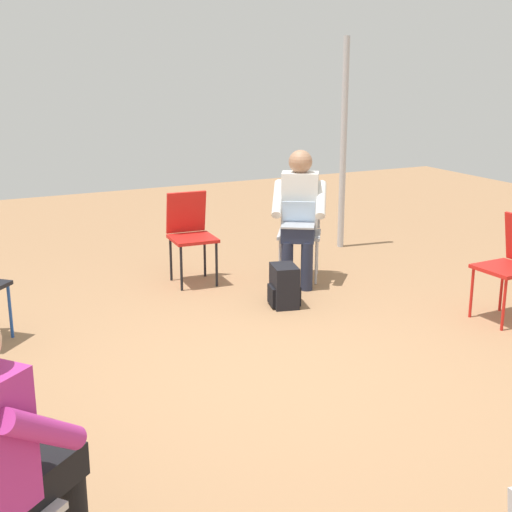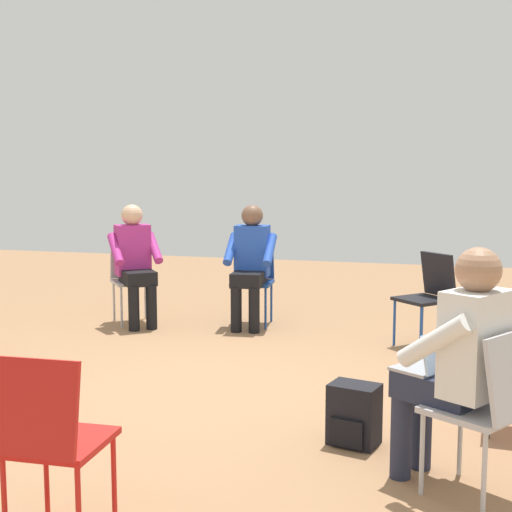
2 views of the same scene
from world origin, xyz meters
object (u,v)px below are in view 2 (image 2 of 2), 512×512
Objects in this scene: chair_east at (254,276)px; person_with_laptop at (458,355)px; person_in_magenta at (135,258)px; chair_northeast at (132,275)px; chair_west at (50,435)px; chair_southeast at (428,292)px; backpack_near_laptop_user at (354,418)px; chair_southwest at (487,402)px; person_in_blue at (250,259)px.

person_with_laptop is at bearing 115.85° from chair_east.
person_in_magenta reaches higher than chair_east.
chair_northeast is at bearing -90.00° from person_in_magenta.
chair_west is 4.22m from chair_southeast.
backpack_near_laptop_user is (-2.59, -2.61, -0.54)m from person_in_magenta.
chair_east is 0.69× the size of person_with_laptop.
person_in_magenta is at bearing 14.67° from chair_east.
chair_east is 4.01m from person_with_laptop.
chair_southeast and chair_southwest have the same top height.
chair_west and chair_southwest have the same top height.
person_with_laptop is 3.44× the size of backpack_near_laptop_user.
chair_east is 0.69× the size of person_in_blue.
chair_east is at bearing 64.05° from chair_southwest.
chair_west is 4.36m from person_in_magenta.
chair_southeast is 0.69× the size of person_in_magenta.
chair_east is at bearing 152.72° from chair_northeast.
chair_east is 0.69× the size of person_in_magenta.
person_in_blue reaches higher than chair_east.
person_in_magenta reaches higher than chair_southwest.
person_with_laptop is (-3.18, -3.28, 0.20)m from chair_northeast.
chair_southwest reaches higher than backpack_near_laptop_user.
person_in_magenta is (0.10, 2.93, 0.20)m from chair_southeast.
person_in_blue reaches higher than chair_northeast.
chair_southwest is (0.94, -1.79, 0.00)m from chair_west.
chair_southwest is at bearing 116.92° from chair_east.
backpack_near_laptop_user is (-2.72, -2.72, -0.34)m from chair_northeast.
chair_southwest is (-3.04, -0.39, 0.00)m from chair_southeast.
chair_northeast is at bearing 108.95° from chair_west.
person_with_laptop is (-2.95, -0.25, 0.20)m from chair_southeast.
chair_east is at bearing -90.00° from person_in_blue.
chair_east is at bearing 62.99° from person_with_laptop.
chair_west is 2.02m from chair_southwest.
chair_northeast is 1.00× the size of chair_east.
person_in_magenta reaches higher than chair_southeast.
person_in_blue is (0.11, -1.27, 0.20)m from chair_northeast.
person_with_laptop is at bearing 116.93° from person_in_blue.
person_with_laptop is at bearing 96.39° from chair_northeast.
person_with_laptop is at bearing 29.64° from chair_west.
chair_northeast is 1.00× the size of chair_southeast.
person_in_blue reaches higher than chair_west.
chair_west is 0.69× the size of person_in_blue.
person_in_blue is at bearing 145.26° from chair_northeast.
person_with_laptop is (-3.45, -2.03, 0.20)m from chair_east.
chair_southeast is at bearing 39.81° from chair_southwest.
chair_southwest is at bearing 25.29° from chair_west.
person_with_laptop is 4.40m from person_in_magenta.
chair_northeast is at bearing 39.18° from chair_southeast.
chair_southeast is (3.98, -1.40, 0.00)m from chair_west.
chair_west is 0.69× the size of person_with_laptop.
chair_west is 2.36× the size of backpack_near_laptop_user.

